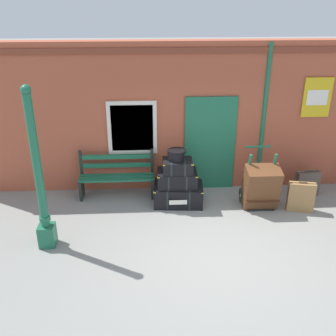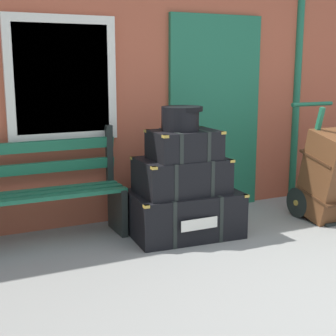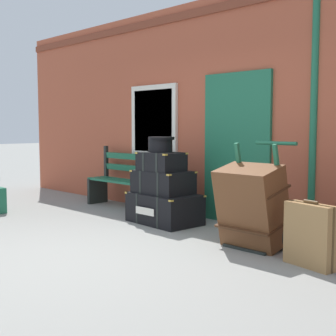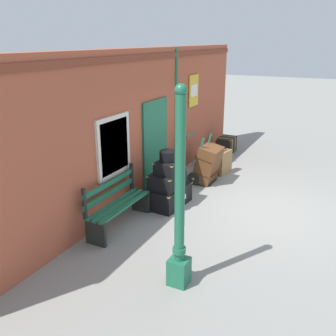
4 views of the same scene
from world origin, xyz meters
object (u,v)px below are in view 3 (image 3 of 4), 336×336
at_px(porters_trolley, 260,222).
at_px(steamer_trunk_middle, 163,182).
at_px(steamer_trunk_base, 164,208).
at_px(suitcase_beige, 310,235).
at_px(platform_bench, 128,181).
at_px(large_brown_trunk, 252,206).
at_px(steamer_trunk_top, 161,162).
at_px(round_hatbox, 161,143).

bearing_deg(porters_trolley, steamer_trunk_middle, 176.80).
distance_m(steamer_trunk_base, steamer_trunk_middle, 0.37).
xyz_separation_m(porters_trolley, suitcase_beige, (0.79, -0.34, 0.04)).
height_order(platform_bench, large_brown_trunk, platform_bench).
height_order(steamer_trunk_middle, steamer_trunk_top, steamer_trunk_top).
xyz_separation_m(steamer_trunk_middle, suitcase_beige, (2.47, -0.44, -0.27)).
bearing_deg(platform_bench, large_brown_trunk, -13.15).
height_order(steamer_trunk_top, suitcase_beige, steamer_trunk_top).
bearing_deg(round_hatbox, porters_trolley, -2.37).
xyz_separation_m(platform_bench, porters_trolley, (2.95, -0.51, -0.17)).
relative_size(steamer_trunk_base, steamer_trunk_middle, 1.28).
distance_m(platform_bench, porters_trolley, 3.00).
xyz_separation_m(large_brown_trunk, suitcase_beige, (0.79, -0.17, -0.17)).
bearing_deg(steamer_trunk_top, steamer_trunk_middle, 99.53).
relative_size(round_hatbox, porters_trolley, 0.32).
relative_size(steamer_trunk_base, steamer_trunk_top, 1.71).
height_order(steamer_trunk_base, steamer_trunk_middle, steamer_trunk_middle).
distance_m(platform_bench, suitcase_beige, 3.83).
bearing_deg(platform_bench, round_hatbox, -19.55).
xyz_separation_m(steamer_trunk_middle, porters_trolley, (1.68, -0.09, -0.31)).
xyz_separation_m(steamer_trunk_base, round_hatbox, (-0.06, -0.02, 0.91)).
distance_m(round_hatbox, suitcase_beige, 2.66).
relative_size(steamer_trunk_base, suitcase_beige, 1.60).
bearing_deg(steamer_trunk_top, round_hatbox, 153.36).
relative_size(round_hatbox, large_brown_trunk, 0.39).
height_order(steamer_trunk_middle, round_hatbox, round_hatbox).
distance_m(steamer_trunk_base, round_hatbox, 0.91).
bearing_deg(round_hatbox, platform_bench, 160.45).
xyz_separation_m(steamer_trunk_top, large_brown_trunk, (1.68, -0.23, -0.39)).
distance_m(platform_bench, steamer_trunk_base, 1.38).
relative_size(steamer_trunk_middle, suitcase_beige, 1.25).
bearing_deg(steamer_trunk_middle, porters_trolley, -3.20).
relative_size(platform_bench, steamer_trunk_middle, 1.95).
bearing_deg(steamer_trunk_base, porters_trolley, -3.17).
height_order(platform_bench, steamer_trunk_base, platform_bench).
distance_m(steamer_trunk_top, suitcase_beige, 2.56).
xyz_separation_m(platform_bench, steamer_trunk_top, (1.27, -0.46, 0.43)).
height_order(round_hatbox, porters_trolley, round_hatbox).
xyz_separation_m(steamer_trunk_top, round_hatbox, (-0.03, 0.02, 0.25)).
xyz_separation_m(steamer_trunk_middle, steamer_trunk_top, (0.01, -0.04, 0.29)).
bearing_deg(large_brown_trunk, steamer_trunk_base, 170.76).
xyz_separation_m(round_hatbox, suitcase_beige, (2.49, -0.41, -0.81)).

